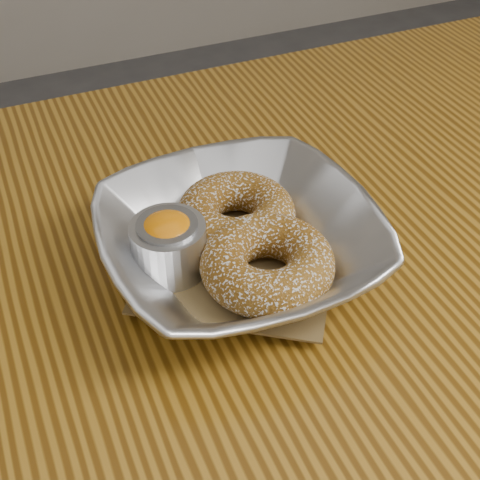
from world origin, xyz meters
name	(u,v)px	position (x,y,z in m)	size (l,w,h in m)	color
table	(336,384)	(0.00, 0.00, 0.65)	(1.20, 0.80, 0.75)	brown
serving_bowl	(240,244)	(-0.06, 0.07, 0.78)	(0.21, 0.21, 0.05)	silver
parchment	(240,260)	(-0.06, 0.07, 0.76)	(0.14, 0.14, 0.00)	brown
donut_back	(236,214)	(-0.05, 0.10, 0.78)	(0.10, 0.10, 0.03)	brown
donut_front	(267,264)	(-0.05, 0.04, 0.78)	(0.10, 0.10, 0.04)	brown
ramekin	(169,244)	(-0.11, 0.08, 0.78)	(0.06, 0.06, 0.05)	silver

